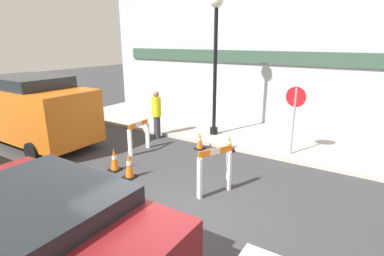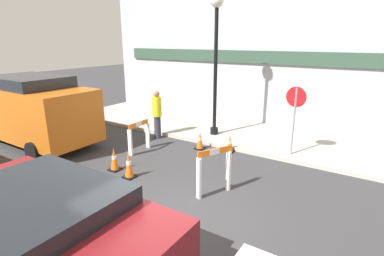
% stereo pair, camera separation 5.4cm
% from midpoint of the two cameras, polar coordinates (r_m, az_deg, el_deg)
% --- Properties ---
extents(ground_plane, '(60.00, 60.00, 0.00)m').
position_cam_midpoint_polar(ground_plane, '(6.03, -4.52, -18.73)').
color(ground_plane, '#38383A').
extents(sidewalk_slab, '(18.00, 3.39, 0.12)m').
position_cam_midpoint_polar(sidewalk_slab, '(11.06, 15.41, -2.10)').
color(sidewalk_slab, '#ADA89E').
rests_on(sidewalk_slab, ground_plane).
extents(storefront_facade, '(18.00, 0.22, 5.50)m').
position_cam_midpoint_polar(storefront_facade, '(12.24, 19.04, 12.25)').
color(storefront_facade, '#A3A8B2').
rests_on(storefront_facade, ground_plane).
extents(streetlamp_post, '(0.44, 0.44, 4.79)m').
position_cam_midpoint_polar(streetlamp_post, '(10.59, 4.74, 15.06)').
color(streetlamp_post, black).
rests_on(streetlamp_post, sidewalk_slab).
extents(stop_sign, '(0.60, 0.09, 2.06)m').
position_cam_midpoint_polar(stop_sign, '(9.26, 19.16, 3.31)').
color(stop_sign, gray).
rests_on(stop_sign, sidewalk_slab).
extents(barricade_0, '(0.16, 0.91, 0.99)m').
position_cam_midpoint_polar(barricade_0, '(9.68, -9.89, -1.39)').
color(barricade_0, white).
rests_on(barricade_0, ground_plane).
extents(barricade_1, '(0.51, 0.84, 1.13)m').
position_cam_midpoint_polar(barricade_1, '(6.94, 4.45, -7.94)').
color(barricade_1, white).
rests_on(barricade_1, ground_plane).
extents(traffic_cone_0, '(0.30, 0.30, 0.55)m').
position_cam_midpoint_polar(traffic_cone_0, '(9.68, 7.35, -3.01)').
color(traffic_cone_0, black).
rests_on(traffic_cone_0, ground_plane).
extents(traffic_cone_1, '(0.30, 0.30, 0.59)m').
position_cam_midpoint_polar(traffic_cone_1, '(9.84, 1.67, -2.44)').
color(traffic_cone_1, black).
rests_on(traffic_cone_1, ground_plane).
extents(traffic_cone_2, '(0.30, 0.30, 0.71)m').
position_cam_midpoint_polar(traffic_cone_2, '(7.98, -11.75, -6.95)').
color(traffic_cone_2, black).
rests_on(traffic_cone_2, ground_plane).
extents(traffic_cone_3, '(0.30, 0.30, 0.65)m').
position_cam_midpoint_polar(traffic_cone_3, '(8.52, -14.41, -5.84)').
color(traffic_cone_3, black).
rests_on(traffic_cone_3, ground_plane).
extents(person_worker, '(0.47, 0.47, 1.74)m').
position_cam_midpoint_polar(person_worker, '(10.83, -6.53, 2.86)').
color(person_worker, '#33333D').
rests_on(person_worker, ground_plane).
extents(parked_car_1, '(3.82, 2.02, 1.62)m').
position_cam_midpoint_polar(parked_car_1, '(4.72, -26.15, -18.17)').
color(parked_car_1, maroon).
rests_on(parked_car_1, ground_plane).
extents(work_van, '(4.87, 2.16, 2.33)m').
position_cam_midpoint_polar(work_van, '(11.49, -28.05, 3.49)').
color(work_van, '#D16619').
rests_on(work_van, ground_plane).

